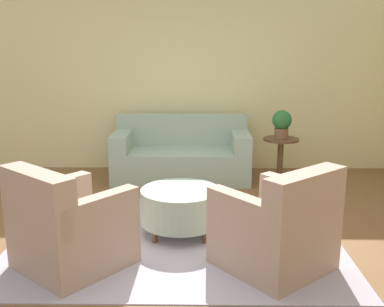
% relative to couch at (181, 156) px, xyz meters
% --- Properties ---
extents(ground_plane, '(16.00, 16.00, 0.00)m').
position_rel_couch_xyz_m(ground_plane, '(0.02, -2.14, -0.33)').
color(ground_plane, brown).
extents(wall_back, '(9.42, 0.12, 2.80)m').
position_rel_couch_xyz_m(wall_back, '(0.02, 0.63, 1.07)').
color(wall_back, beige).
rests_on(wall_back, ground_plane).
extents(rug, '(3.20, 2.35, 0.01)m').
position_rel_couch_xyz_m(rug, '(0.02, -2.14, -0.33)').
color(rug, '#BCB2C1').
rests_on(rug, ground_plane).
extents(couch, '(1.92, 0.88, 0.90)m').
position_rel_couch_xyz_m(couch, '(0.00, 0.00, 0.00)').
color(couch, '#9EB29E').
rests_on(couch, ground_plane).
extents(armchair_left, '(1.14, 1.15, 0.91)m').
position_rel_couch_xyz_m(armchair_left, '(-0.87, -2.72, 0.02)').
color(armchair_left, tan).
rests_on(armchair_left, rug).
extents(armchair_right, '(1.14, 1.15, 0.91)m').
position_rel_couch_xyz_m(armchair_right, '(0.92, -2.72, 0.02)').
color(armchair_right, tan).
rests_on(armchair_right, rug).
extents(ottoman_table, '(0.81, 0.81, 0.46)m').
position_rel_couch_xyz_m(ottoman_table, '(0.06, -1.99, -0.03)').
color(ottoman_table, '#9EB29E').
rests_on(ottoman_table, rug).
extents(side_table, '(0.48, 0.48, 0.65)m').
position_rel_couch_xyz_m(side_table, '(1.38, -0.26, 0.11)').
color(side_table, brown).
rests_on(side_table, ground_plane).
extents(potted_plant_on_side_table, '(0.26, 0.26, 0.38)m').
position_rel_couch_xyz_m(potted_plant_on_side_table, '(1.38, -0.26, 0.53)').
color(potted_plant_on_side_table, brown).
rests_on(potted_plant_on_side_table, side_table).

